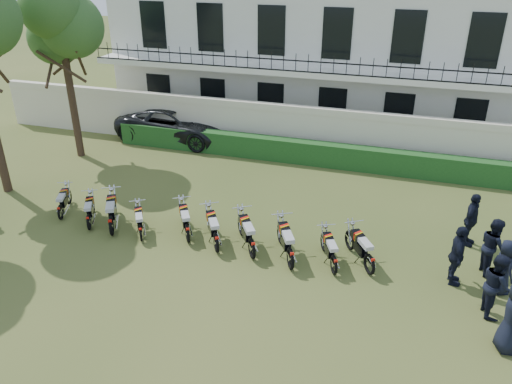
% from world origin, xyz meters
% --- Properties ---
extents(ground, '(100.00, 100.00, 0.00)m').
position_xyz_m(ground, '(0.00, 0.00, 0.00)').
color(ground, '#3E5020').
rests_on(ground, ground).
extents(perimeter_wall, '(30.00, 0.35, 2.30)m').
position_xyz_m(perimeter_wall, '(0.00, 8.00, 1.17)').
color(perimeter_wall, beige).
rests_on(perimeter_wall, ground).
extents(hedge, '(18.00, 0.60, 1.00)m').
position_xyz_m(hedge, '(1.00, 7.20, 0.50)').
color(hedge, '#163F17').
rests_on(hedge, ground).
extents(building, '(20.40, 9.60, 7.40)m').
position_xyz_m(building, '(0.00, 13.96, 3.71)').
color(building, white).
rests_on(building, ground).
extents(tree_west_near, '(3.40, 3.20, 7.90)m').
position_xyz_m(tree_west_near, '(-8.96, 5.00, 5.89)').
color(tree_west_near, '#473323').
rests_on(tree_west_near, ground).
extents(motorcycle_0, '(0.80, 1.61, 0.94)m').
position_xyz_m(motorcycle_0, '(-6.03, -0.33, 0.43)').
color(motorcycle_0, black).
rests_on(motorcycle_0, ground).
extents(motorcycle_1, '(0.92, 1.58, 0.95)m').
position_xyz_m(motorcycle_1, '(-4.69, -0.63, 0.44)').
color(motorcycle_1, black).
rests_on(motorcycle_1, ground).
extents(motorcycle_2, '(1.10, 1.88, 1.14)m').
position_xyz_m(motorcycle_2, '(-3.78, -0.71, 0.52)').
color(motorcycle_2, black).
rests_on(motorcycle_2, ground).
extents(motorcycle_3, '(0.98, 1.50, 0.94)m').
position_xyz_m(motorcycle_3, '(-2.69, -0.73, 0.43)').
color(motorcycle_3, black).
rests_on(motorcycle_3, ground).
extents(motorcycle_4, '(1.09, 1.67, 1.04)m').
position_xyz_m(motorcycle_4, '(-1.23, -0.36, 0.48)').
color(motorcycle_4, black).
rests_on(motorcycle_4, ground).
extents(motorcycle_5, '(1.13, 1.76, 1.09)m').
position_xyz_m(motorcycle_5, '(-0.15, -0.61, 0.50)').
color(motorcycle_5, black).
rests_on(motorcycle_5, ground).
extents(motorcycle_6, '(1.19, 1.79, 1.12)m').
position_xyz_m(motorcycle_6, '(1.01, -0.61, 0.52)').
color(motorcycle_6, black).
rests_on(motorcycle_6, ground).
extents(motorcycle_7, '(1.07, 1.93, 1.15)m').
position_xyz_m(motorcycle_7, '(2.25, -0.79, 0.53)').
color(motorcycle_7, black).
rests_on(motorcycle_7, ground).
extents(motorcycle_8, '(0.88, 1.71, 1.00)m').
position_xyz_m(motorcycle_8, '(3.51, -0.66, 0.46)').
color(motorcycle_8, black).
rests_on(motorcycle_8, ground).
extents(motorcycle_9, '(1.13, 1.73, 1.08)m').
position_xyz_m(motorcycle_9, '(4.47, -0.36, 0.50)').
color(motorcycle_9, black).
rests_on(motorcycle_9, ground).
extents(suv, '(5.82, 2.81, 1.60)m').
position_xyz_m(suv, '(-5.72, 8.17, 0.80)').
color(suv, black).
rests_on(suv, ground).
extents(officer_1, '(0.80, 0.95, 1.75)m').
position_xyz_m(officer_1, '(7.66, -1.11, 0.87)').
color(officer_1, black).
rests_on(officer_1, ground).
extents(officer_2, '(0.49, 1.08, 1.81)m').
position_xyz_m(officer_2, '(6.76, -0.05, 0.90)').
color(officer_2, black).
rests_on(officer_2, ground).
extents(officer_3, '(0.74, 0.91, 1.60)m').
position_xyz_m(officer_3, '(7.97, -0.07, 0.80)').
color(officer_3, black).
rests_on(officer_3, ground).
extents(officer_4, '(0.83, 0.97, 1.74)m').
position_xyz_m(officer_4, '(7.76, 0.83, 0.87)').
color(officer_4, black).
rests_on(officer_4, ground).
extents(officer_5, '(0.72, 1.12, 1.77)m').
position_xyz_m(officer_5, '(7.27, 2.25, 0.88)').
color(officer_5, black).
rests_on(officer_5, ground).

